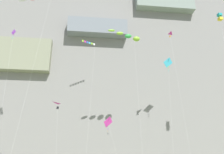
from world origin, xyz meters
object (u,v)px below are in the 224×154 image
at_px(kite_diamond_low_left, 108,123).
at_px(kite_delta_high_center, 60,108).
at_px(kite_diamond_low_center, 12,40).
at_px(kite_delta_upper_left, 169,41).
at_px(kite_windsock_far_left, 129,37).
at_px(kite_diamond_upper_right, 168,64).
at_px(kite_box_high_left, 220,18).
at_px(kite_banner_front_field, 89,51).

xyz_separation_m(kite_diamond_low_left, kite_delta_high_center, (-8.76, 3.05, 3.29)).
bearing_deg(kite_diamond_low_center, kite_delta_upper_left, -0.44).
bearing_deg(kite_windsock_far_left, kite_delta_high_center, 168.25).
height_order(kite_diamond_upper_right, kite_diamond_low_left, kite_diamond_upper_right).
height_order(kite_box_high_left, kite_delta_high_center, kite_box_high_left).
xyz_separation_m(kite_box_high_left, kite_delta_upper_left, (-9.01, 4.77, -3.21)).
bearing_deg(kite_delta_high_center, kite_windsock_far_left, -11.75).
bearing_deg(kite_diamond_low_left, kite_banner_front_field, 121.17).
bearing_deg(kite_box_high_left, kite_delta_high_center, 166.64).
bearing_deg(kite_diamond_upper_right, kite_delta_upper_left, -103.61).
distance_m(kite_diamond_upper_right, kite_delta_upper_left, 5.91).
height_order(kite_diamond_upper_right, kite_delta_high_center, kite_diamond_upper_right).
distance_m(kite_diamond_low_center, kite_windsock_far_left, 22.86).
relative_size(kite_diamond_upper_right, kite_windsock_far_left, 0.90).
distance_m(kite_diamond_low_left, kite_delta_high_center, 9.84).
bearing_deg(kite_windsock_far_left, kite_diamond_upper_right, 28.14).
relative_size(kite_delta_upper_left, kite_banner_front_field, 0.97).
relative_size(kite_diamond_upper_right, kite_delta_upper_left, 0.90).
xyz_separation_m(kite_diamond_low_left, kite_diamond_low_center, (-18.61, 0.84, 15.74)).
relative_size(kite_box_high_left, kite_banner_front_field, 1.06).
relative_size(kite_diamond_low_left, kite_diamond_low_center, 0.39).
bearing_deg(kite_diamond_low_left, kite_diamond_upper_right, 21.85).
distance_m(kite_diamond_upper_right, kite_box_high_left, 13.93).
relative_size(kite_box_high_left, kite_delta_upper_left, 1.09).
distance_m(kite_box_high_left, kite_banner_front_field, 27.92).
relative_size(kite_diamond_upper_right, kite_delta_high_center, 1.94).
bearing_deg(kite_diamond_low_left, kite_delta_upper_left, 2.69).
bearing_deg(kite_banner_front_field, kite_windsock_far_left, -37.12).
distance_m(kite_delta_upper_left, kite_diamond_low_left, 21.47).
relative_size(kite_diamond_upper_right, kite_banner_front_field, 0.87).
relative_size(kite_banner_front_field, kite_diamond_low_center, 1.04).
bearing_deg(kite_delta_upper_left, kite_diamond_upper_right, 76.39).
relative_size(kite_delta_upper_left, kite_diamond_low_left, 2.60).
bearing_deg(kite_diamond_low_center, kite_diamond_low_left, -2.57).
xyz_separation_m(kite_diamond_upper_right, kite_delta_high_center, (-22.63, -2.51, -11.05)).
relative_size(kite_box_high_left, kite_diamond_low_center, 1.10).
distance_m(kite_diamond_upper_right, kite_delta_high_center, 25.31).
bearing_deg(kite_banner_front_field, kite_diamond_low_left, -58.83).
bearing_deg(kite_banner_front_field, kite_diamond_low_center, -159.02).
height_order(kite_delta_upper_left, kite_delta_high_center, kite_delta_upper_left).
height_order(kite_diamond_low_center, kite_windsock_far_left, kite_windsock_far_left).
bearing_deg(kite_windsock_far_left, kite_diamond_low_left, -174.98).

